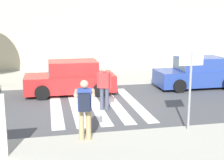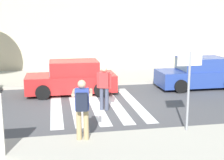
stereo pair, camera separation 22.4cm
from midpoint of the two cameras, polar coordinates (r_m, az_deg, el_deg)
ground_plane at (r=12.61m, az=-3.38°, el=-4.83°), size 120.00×120.00×0.00m
sidewalk_far at (r=18.38m, az=-6.16°, el=0.63°), size 60.00×4.80×0.14m
building_facade_far at (r=22.43m, az=-7.50°, el=10.88°), size 56.00×4.00×6.59m
crosswalk_stripe_0 at (r=12.68m, az=-10.71°, el=-4.91°), size 0.44×5.20×0.01m
crosswalk_stripe_1 at (r=12.71m, az=-7.09°, el=-4.75°), size 0.44×5.20×0.01m
crosswalk_stripe_2 at (r=12.80m, az=-3.51°, el=-4.57°), size 0.44×5.20×0.01m
crosswalk_stripe_3 at (r=12.93m, az=0.01°, el=-4.37°), size 0.44×5.20×0.01m
crosswalk_stripe_4 at (r=13.11m, az=3.44°, el=-4.16°), size 0.44×5.20×0.01m
stop_sign at (r=9.51m, az=13.60°, el=2.69°), size 0.76×0.08×2.76m
photographer_with_backpack at (r=8.68m, az=-5.78°, el=-4.55°), size 0.65×0.89×1.72m
pedestrian_crossing at (r=11.89m, az=-1.96°, el=-0.99°), size 0.55×0.36×1.72m
parked_car_red at (r=14.57m, az=-7.97°, el=0.28°), size 4.10×1.92×1.55m
parked_car_blue at (r=16.26m, az=14.94°, el=1.19°), size 4.10×1.92×1.55m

